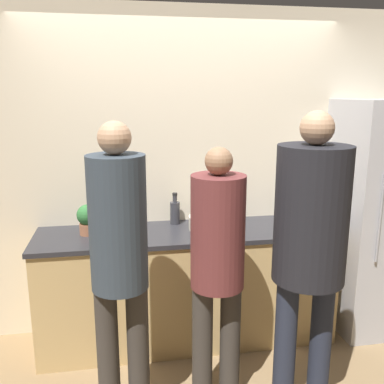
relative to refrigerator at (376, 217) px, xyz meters
The scene contains 13 objects.
ground_plane 1.86m from the refrigerator, 168.72° to the right, with size 14.00×14.00×0.00m, color #8C704C.
wall_back 1.64m from the refrigerator, 167.51° to the left, with size 5.20×0.06×2.60m.
counter 1.64m from the refrigerator, behind, with size 2.30×0.64×0.91m.
refrigerator is the anchor object (origin of this frame).
person_left 2.22m from the refrigerator, 159.63° to the right, with size 0.32×0.32×1.80m.
person_center 1.65m from the refrigerator, 155.02° to the right, with size 0.33×0.33×1.64m.
person_right 1.38m from the refrigerator, 138.13° to the right, with size 0.41×0.41×1.85m.
fruit_bowl 1.37m from the refrigerator, behind, with size 0.36×0.36×0.14m.
utensil_crock 1.15m from the refrigerator, 168.02° to the left, with size 0.10×0.10×0.25m.
bottle_dark 1.65m from the refrigerator, behind, with size 0.08×0.08×0.25m.
bottle_amber 2.16m from the refrigerator, behind, with size 0.06×0.06×0.19m.
cup_black 0.51m from the refrigerator, behind, with size 0.08×0.08×0.09m.
potted_plant 2.31m from the refrigerator, behind, with size 0.16×0.16×0.23m.
Camera 1 is at (-0.50, -2.75, 1.94)m, focal length 40.00 mm.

